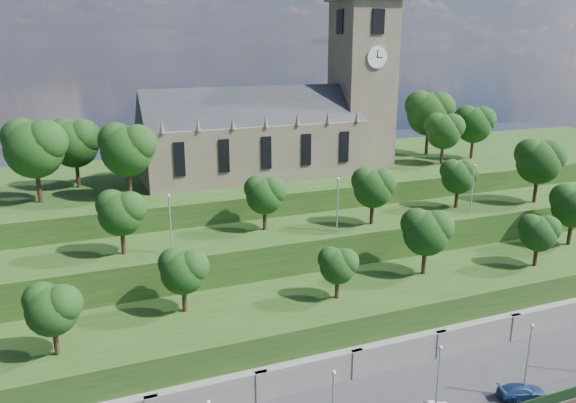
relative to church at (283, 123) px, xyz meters
name	(u,v)px	position (x,y,z in m)	size (l,w,h in m)	color
retaining_wall	(395,359)	(-0.79, -34.01, -20.02)	(160.00, 2.10, 5.00)	slate
embankment_lower	(367,320)	(-0.79, -27.98, -18.52)	(160.00, 12.00, 8.00)	#213F15
embankment_upper	(325,268)	(-0.79, -16.98, -16.52)	(160.00, 10.00, 12.00)	#213F15
hilltop	(269,213)	(-0.79, 4.02, -15.02)	(160.00, 32.00, 15.00)	#213F15
church	(283,123)	(0.00, 0.00, 0.00)	(38.60, 12.35, 27.60)	brown
trees_lower	(413,237)	(5.01, -27.54, -9.56)	(69.40, 9.03, 8.35)	black
trees_upper	(403,178)	(9.47, -18.09, -5.22)	(63.00, 8.32, 9.18)	black
trees_hilltop	(281,130)	(-0.73, -1.14, -0.78)	(74.83, 16.93, 11.11)	black
lamp_posts_promenade	(438,379)	(-2.79, -43.48, -16.11)	(60.36, 0.36, 7.62)	#B2B2B7
lamp_posts_upper	(338,200)	(-0.79, -19.98, -6.56)	(40.36, 0.36, 6.74)	#B2B2B7
car_right	(522,391)	(7.00, -43.48, -19.87)	(1.84, 4.52, 1.31)	navy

